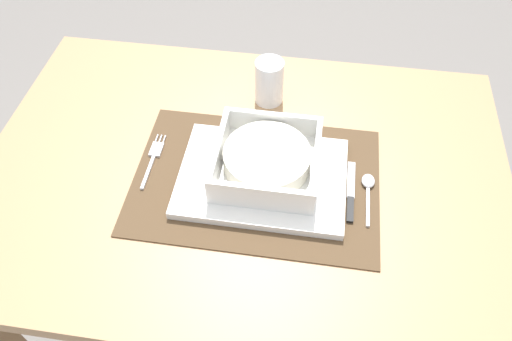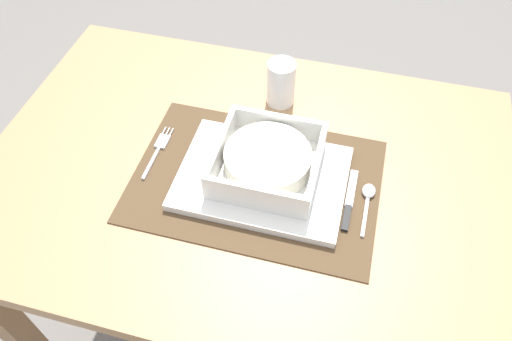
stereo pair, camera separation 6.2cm
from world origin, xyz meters
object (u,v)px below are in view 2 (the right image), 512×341
(spoon, at_px, (368,195))
(drinking_glass, at_px, (281,85))
(fork, at_px, (159,148))
(dining_table, at_px, (246,203))
(butter_knife, at_px, (349,203))
(bread_knife, at_px, (337,196))
(porridge_bowl, at_px, (268,161))

(spoon, relative_size, drinking_glass, 1.20)
(fork, relative_size, drinking_glass, 1.39)
(dining_table, height_order, fork, fork)
(butter_knife, xyz_separation_m, bread_knife, (-0.02, 0.01, 0.00))
(bread_knife, bearing_deg, drinking_glass, 127.36)
(fork, relative_size, butter_knife, 0.98)
(spoon, bearing_deg, dining_table, 178.59)
(spoon, bearing_deg, drinking_glass, 135.97)
(dining_table, bearing_deg, porridge_bowl, -8.75)
(fork, relative_size, spoon, 1.16)
(spoon, xyz_separation_m, bread_knife, (-0.05, -0.01, -0.00))
(spoon, bearing_deg, porridge_bowl, -179.85)
(spoon, bearing_deg, fork, 179.14)
(dining_table, height_order, bread_knife, bread_knife)
(fork, bearing_deg, dining_table, 1.33)
(dining_table, distance_m, drinking_glass, 0.25)
(porridge_bowl, xyz_separation_m, butter_knife, (0.16, -0.03, -0.04))
(fork, height_order, butter_knife, butter_knife)
(dining_table, relative_size, drinking_glass, 10.20)
(dining_table, xyz_separation_m, bread_knife, (0.18, -0.02, 0.12))
(porridge_bowl, bearing_deg, butter_knife, -9.65)
(porridge_bowl, bearing_deg, dining_table, 171.25)
(fork, distance_m, drinking_glass, 0.28)
(porridge_bowl, height_order, bread_knife, porridge_bowl)
(porridge_bowl, relative_size, drinking_glass, 1.89)
(dining_table, relative_size, fork, 7.33)
(porridge_bowl, xyz_separation_m, fork, (-0.22, 0.01, -0.04))
(butter_knife, bearing_deg, dining_table, 169.16)
(dining_table, distance_m, butter_knife, 0.24)
(fork, bearing_deg, bread_knife, -1.90)
(spoon, relative_size, butter_knife, 0.84)
(spoon, bearing_deg, bread_knife, -164.68)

